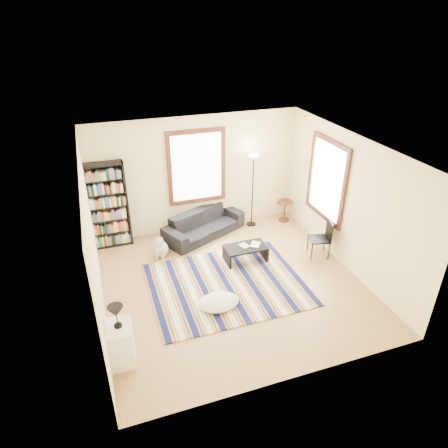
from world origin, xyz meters
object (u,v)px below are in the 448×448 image
object	(u,v)px
sofa	(204,224)
white_cabinet	(121,344)
side_table	(284,211)
bookshelf	(108,206)
coffee_table	(245,253)
dog	(160,245)
folding_chair	(319,239)
floor_lamp	(253,191)
floor_cushion	(219,302)

from	to	relation	value
sofa	white_cabinet	world-z (taller)	white_cabinet
sofa	side_table	world-z (taller)	sofa
bookshelf	side_table	world-z (taller)	bookshelf
coffee_table	dog	xyz separation A→B (m)	(-1.71, 0.81, 0.09)
side_table	folding_chair	size ratio (longest dim) A/B	0.63
bookshelf	floor_lamp	distance (m)	3.43
floor_lamp	side_table	world-z (taller)	floor_lamp
side_table	floor_cushion	bearing A→B (deg)	-134.96
sofa	folding_chair	distance (m)	2.74
floor_lamp	white_cabinet	world-z (taller)	floor_lamp
coffee_table	side_table	size ratio (longest dim) A/B	1.67
white_cabinet	bookshelf	bearing A→B (deg)	91.20
folding_chair	side_table	bearing A→B (deg)	104.34
side_table	white_cabinet	xyz separation A→B (m)	(-4.50, -3.42, 0.08)
floor_lamp	sofa	bearing A→B (deg)	-175.56
sofa	dog	world-z (taller)	sofa
bookshelf	dog	xyz separation A→B (m)	(0.97, -0.84, -0.73)
folding_chair	floor_lamp	bearing A→B (deg)	130.85
bookshelf	white_cabinet	size ratio (longest dim) A/B	2.86
floor_cushion	white_cabinet	bearing A→B (deg)	-158.02
sofa	side_table	xyz separation A→B (m)	(2.18, 0.05, -0.03)
sofa	coffee_table	bearing A→B (deg)	-93.65
bookshelf	side_table	size ratio (longest dim) A/B	3.70
bookshelf	floor_cushion	xyz separation A→B (m)	(1.65, -2.90, -0.90)
white_cabinet	dog	bearing A→B (deg)	71.76
floor_cushion	side_table	world-z (taller)	side_table
sofa	bookshelf	size ratio (longest dim) A/B	1.02
floor_lamp	side_table	size ratio (longest dim) A/B	3.44
coffee_table	white_cabinet	size ratio (longest dim) A/B	1.29
floor_lamp	side_table	distance (m)	1.11
floor_cushion	dog	distance (m)	2.18
dog	white_cabinet	bearing A→B (deg)	-93.91
bookshelf	coffee_table	bearing A→B (deg)	-31.61
bookshelf	floor_lamp	bearing A→B (deg)	-2.84
folding_chair	white_cabinet	size ratio (longest dim) A/B	1.23
floor_lamp	coffee_table	bearing A→B (deg)	-117.04
bookshelf	folding_chair	xyz separation A→B (m)	(4.27, -1.99, -0.57)
side_table	folding_chair	distance (m)	1.77
floor_cushion	folding_chair	size ratio (longest dim) A/B	0.89
sofa	coffee_table	distance (m)	1.48
side_table	bookshelf	bearing A→B (deg)	177.05
coffee_table	dog	distance (m)	1.89
floor_cushion	bookshelf	bearing A→B (deg)	119.58
floor_lamp	folding_chair	xyz separation A→B (m)	(0.84, -1.82, -0.50)
sofa	dog	xyz separation A→B (m)	(-1.17, -0.57, -0.02)
coffee_table	folding_chair	world-z (taller)	folding_chair
white_cabinet	folding_chair	bearing A→B (deg)	24.34
coffee_table	folding_chair	xyz separation A→B (m)	(1.60, -0.34, 0.25)
coffee_table	folding_chair	bearing A→B (deg)	-12.12
coffee_table	white_cabinet	xyz separation A→B (m)	(-2.85, -1.99, 0.17)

